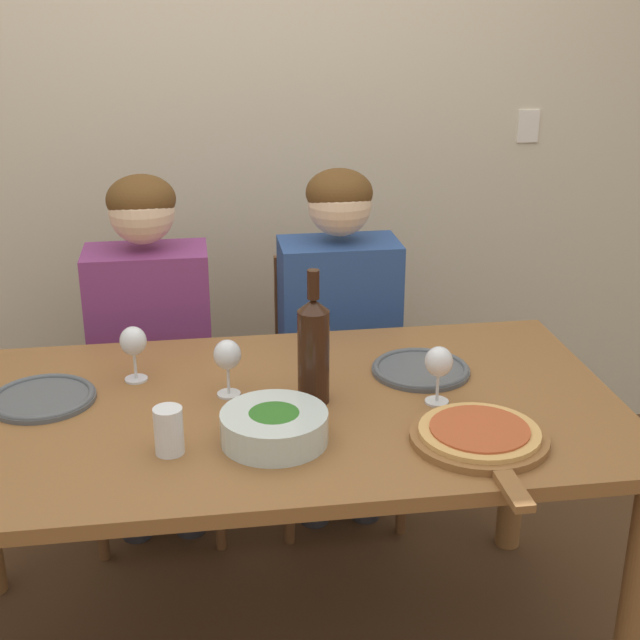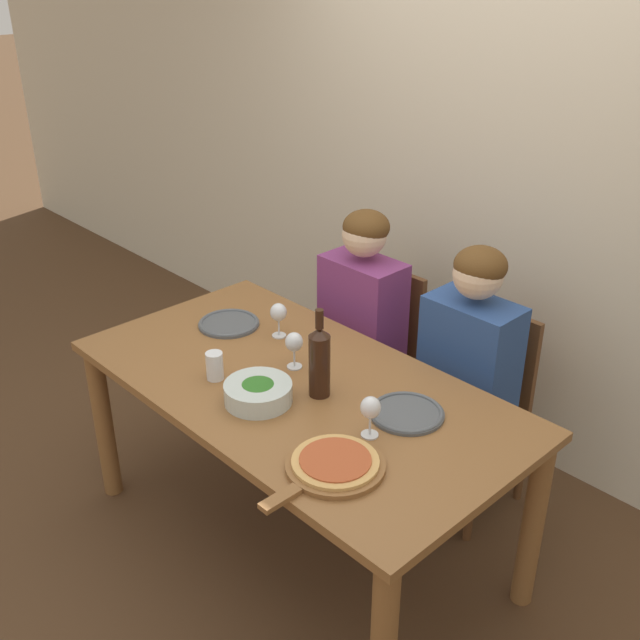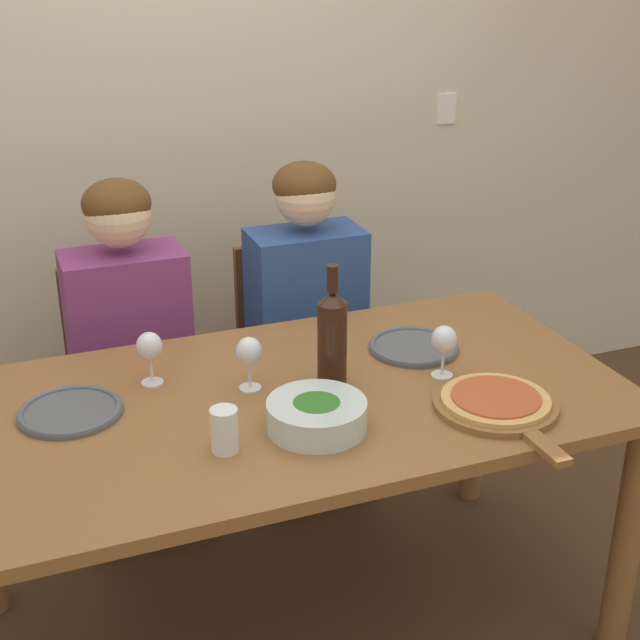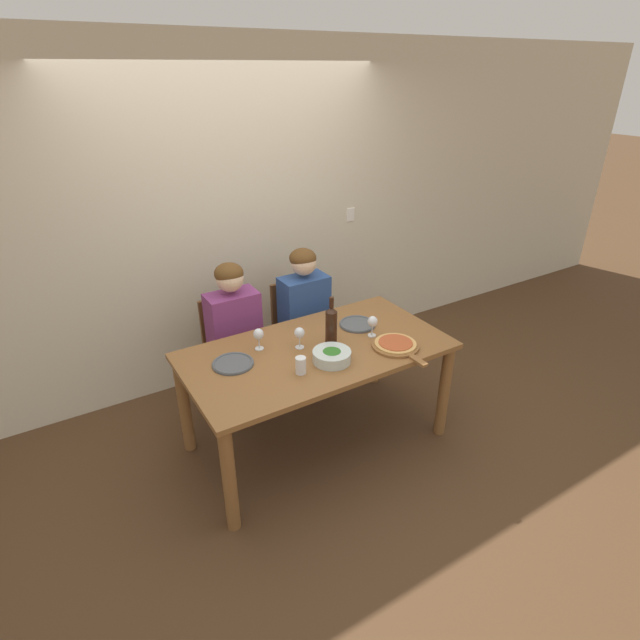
% 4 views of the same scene
% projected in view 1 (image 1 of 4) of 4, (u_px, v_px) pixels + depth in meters
% --- Properties ---
extents(back_wall, '(10.00, 0.06, 2.70)m').
position_uv_depth(back_wall, '(232.00, 104.00, 3.16)').
color(back_wall, beige).
rests_on(back_wall, ground).
extents(dining_table, '(1.77, 0.93, 0.78)m').
position_uv_depth(dining_table, '(268.00, 445.00, 2.26)').
color(dining_table, brown).
rests_on(dining_table, ground).
extents(chair_left, '(0.42, 0.42, 0.88)m').
position_uv_depth(chair_left, '(156.00, 387.00, 3.00)').
color(chair_left, brown).
rests_on(chair_left, ground).
extents(chair_right, '(0.42, 0.42, 0.88)m').
position_uv_depth(chair_right, '(334.00, 376.00, 3.08)').
color(chair_right, brown).
rests_on(chair_right, ground).
extents(person_woman, '(0.47, 0.51, 1.22)m').
position_uv_depth(person_woman, '(150.00, 329.00, 2.81)').
color(person_woman, '#28282D').
rests_on(person_woman, ground).
extents(person_man, '(0.47, 0.51, 1.22)m').
position_uv_depth(person_man, '(340.00, 319.00, 2.89)').
color(person_man, '#28282D').
rests_on(person_man, ground).
extents(wine_bottle, '(0.08, 0.08, 0.35)m').
position_uv_depth(wine_bottle, '(313.00, 349.00, 2.19)').
color(wine_bottle, black).
rests_on(wine_bottle, dining_table).
extents(broccoli_bowl, '(0.25, 0.25, 0.08)m').
position_uv_depth(broccoli_bowl, '(275.00, 426.00, 2.03)').
color(broccoli_bowl, silver).
rests_on(broccoli_bowl, dining_table).
extents(dinner_plate_left, '(0.26, 0.26, 0.02)m').
position_uv_depth(dinner_plate_left, '(43.00, 398.00, 2.23)').
color(dinner_plate_left, '#4C5156').
rests_on(dinner_plate_left, dining_table).
extents(dinner_plate_right, '(0.26, 0.26, 0.02)m').
position_uv_depth(dinner_plate_right, '(421.00, 369.00, 2.40)').
color(dinner_plate_right, '#4C5156').
rests_on(dinner_plate_right, dining_table).
extents(pizza_on_board, '(0.32, 0.46, 0.04)m').
position_uv_depth(pizza_on_board, '(480.00, 437.00, 2.03)').
color(pizza_on_board, brown).
rests_on(pizza_on_board, dining_table).
extents(wine_glass_left, '(0.07, 0.07, 0.15)m').
position_uv_depth(wine_glass_left, '(133.00, 344.00, 2.31)').
color(wine_glass_left, silver).
rests_on(wine_glass_left, dining_table).
extents(wine_glass_right, '(0.07, 0.07, 0.15)m').
position_uv_depth(wine_glass_right, '(439.00, 364.00, 2.19)').
color(wine_glass_right, silver).
rests_on(wine_glass_right, dining_table).
extents(wine_glass_centre, '(0.07, 0.07, 0.15)m').
position_uv_depth(wine_glass_centre, '(227.00, 357.00, 2.23)').
color(wine_glass_centre, silver).
rests_on(wine_glass_centre, dining_table).
extents(water_tumbler, '(0.07, 0.07, 0.11)m').
position_uv_depth(water_tumbler, '(169.00, 431.00, 1.98)').
color(water_tumbler, silver).
rests_on(water_tumbler, dining_table).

